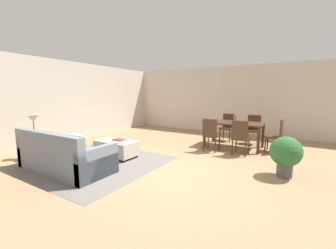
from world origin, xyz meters
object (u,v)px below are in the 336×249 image
dining_table (234,125)px  dining_chair_far_right (253,128)px  table_lamp (33,119)px  dining_chair_far_left (228,125)px  couch (64,157)px  book_on_ottoman (118,140)px  side_table (35,141)px  dining_chair_head_east (277,134)px  ottoman_table (116,148)px  dining_chair_near_left (211,133)px  potted_plant (286,153)px  dining_chair_near_right (240,136)px  vase_centerpiece (235,119)px

dining_table → dining_chair_far_right: (0.42, 0.81, -0.15)m
table_lamp → dining_chair_far_left: bearing=52.7°
couch → book_on_ottoman: (0.26, 1.34, 0.14)m
side_table → dining_table: 5.39m
dining_chair_far_right → dining_chair_head_east: size_ratio=1.00×
ottoman_table → dining_chair_near_left: dining_chair_near_left is taller
ottoman_table → dining_chair_near_left: 2.57m
dining_chair_far_right → book_on_ottoman: (-2.69, -3.31, -0.08)m
ottoman_table → book_on_ottoman: 0.21m
dining_table → dining_chair_near_left: 0.94m
book_on_ottoman → potted_plant: size_ratio=0.33×
dining_chair_head_east → side_table: bearing=-143.6°
couch → dining_chair_far_right: 5.52m
dining_chair_near_right → dining_chair_head_east: size_ratio=1.00×
potted_plant → vase_centerpiece: bearing=128.1°
dining_table → dining_chair_far_left: bearing=116.6°
ottoman_table → table_lamp: bearing=-144.9°
dining_chair_far_left → vase_centerpiece: vase_centerpiece is taller
dining_chair_near_right → book_on_ottoman: bearing=-147.2°
vase_centerpiece → book_on_ottoman: vase_centerpiece is taller
ottoman_table → dining_chair_far_right: bearing=51.3°
couch → dining_table: bearing=56.5°
table_lamp → book_on_ottoman: size_ratio=2.02×
dining_table → potted_plant: potted_plant is taller
dining_chair_near_right → dining_chair_far_right: (0.05, 1.61, 0.00)m
dining_chair_far_left → dining_chair_far_right: same height
table_lamp → dining_table: 5.40m
ottoman_table → potted_plant: 3.82m
couch → dining_chair_near_left: dining_chair_near_left is taller
dining_chair_near_right → book_on_ottoman: dining_chair_near_right is taller
couch → dining_chair_far_left: dining_chair_far_left is taller
dining_chair_near_right → side_table: bearing=-145.7°
dining_chair_near_right → dining_chair_far_right: bearing=88.2°
dining_chair_near_left → vase_centerpiece: 0.98m
book_on_ottoman → dining_chair_head_east: bearing=36.4°
dining_chair_near_left → dining_chair_far_left: bearing=90.2°
book_on_ottoman → vase_centerpiece: bearing=47.0°
side_table → dining_chair_far_right: (4.33, 4.52, 0.07)m
couch → dining_chair_head_east: bearing=46.3°
couch → side_table: (-1.37, 0.13, 0.16)m
side_table → dining_chair_near_left: dining_chair_near_left is taller
dining_chair_far_right → dining_chair_head_east: bearing=-46.5°
couch → table_lamp: 1.54m
dining_table → dining_chair_far_left: 0.97m
dining_chair_far_right → potted_plant: size_ratio=1.16×
vase_centerpiece → dining_chair_near_left: bearing=-119.6°
side_table → potted_plant: size_ratio=0.72×
side_table → dining_chair_near_left: 4.52m
side_table → ottoman_table: bearing=35.1°
table_lamp → couch: bearing=-5.3°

